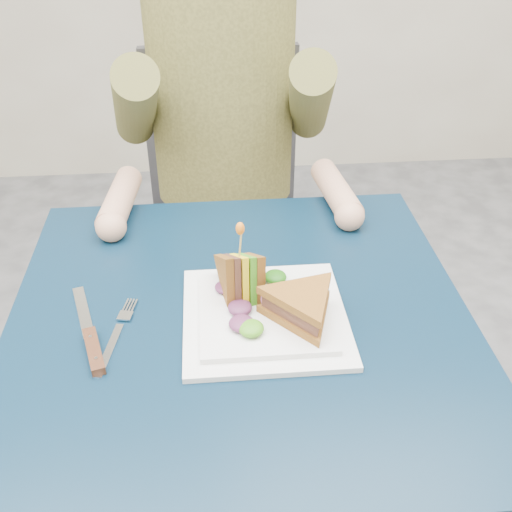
{
  "coord_description": "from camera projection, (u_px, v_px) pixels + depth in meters",
  "views": [
    {
      "loc": [
        -0.04,
        -0.75,
        1.36
      ],
      "look_at": [
        0.03,
        0.03,
        0.82
      ],
      "focal_mm": 42.0,
      "sensor_mm": 36.0,
      "label": 1
    }
  ],
  "objects": [
    {
      "name": "table",
      "position": [
        241.0,
        349.0,
        1.02
      ],
      "size": [
        0.75,
        0.75,
        0.73
      ],
      "color": "black",
      "rests_on": "ground"
    },
    {
      "name": "chair",
      "position": [
        225.0,
        197.0,
        1.68
      ],
      "size": [
        0.42,
        0.4,
        0.93
      ],
      "color": "#47474C",
      "rests_on": "ground"
    },
    {
      "name": "diner",
      "position": [
        222.0,
        78.0,
        1.38
      ],
      "size": [
        0.54,
        0.59,
        0.74
      ],
      "color": "brown",
      "rests_on": "chair"
    },
    {
      "name": "plate",
      "position": [
        265.0,
        315.0,
        0.96
      ],
      "size": [
        0.26,
        0.26,
        0.02
      ],
      "color": "white",
      "rests_on": "table"
    },
    {
      "name": "sandwich_flat",
      "position": [
        302.0,
        306.0,
        0.92
      ],
      "size": [
        0.21,
        0.21,
        0.05
      ],
      "color": "brown",
      "rests_on": "plate"
    },
    {
      "name": "sandwich_upright",
      "position": [
        241.0,
        277.0,
        0.97
      ],
      "size": [
        0.09,
        0.14,
        0.14
      ],
      "color": "brown",
      "rests_on": "plate"
    },
    {
      "name": "fork",
      "position": [
        115.0,
        337.0,
        0.92
      ],
      "size": [
        0.05,
        0.18,
        0.01
      ],
      "color": "silver",
      "rests_on": "table"
    },
    {
      "name": "knife",
      "position": [
        92.0,
        343.0,
        0.91
      ],
      "size": [
        0.08,
        0.22,
        0.02
      ],
      "color": "silver",
      "rests_on": "table"
    },
    {
      "name": "toothpick",
      "position": [
        240.0,
        244.0,
        0.93
      ],
      "size": [
        0.01,
        0.01,
        0.06
      ],
      "primitive_type": "cylinder",
      "rotation": [
        0.14,
        0.07,
        0.0
      ],
      "color": "tan",
      "rests_on": "sandwich_upright"
    },
    {
      "name": "toothpick_frill",
      "position": [
        240.0,
        229.0,
        0.91
      ],
      "size": [
        0.01,
        0.01,
        0.02
      ],
      "primitive_type": "ellipsoid",
      "color": "orange",
      "rests_on": "sandwich_upright"
    },
    {
      "name": "lettuce_spill",
      "position": [
        267.0,
        301.0,
        0.95
      ],
      "size": [
        0.15,
        0.13,
        0.02
      ],
      "primitive_type": null,
      "color": "#337A14",
      "rests_on": "plate"
    },
    {
      "name": "onion_ring",
      "position": [
        274.0,
        300.0,
        0.95
      ],
      "size": [
        0.04,
        0.04,
        0.02
      ],
      "primitive_type": "torus",
      "rotation": [
        0.44,
        0.0,
        0.0
      ],
      "color": "#9E4C7A",
      "rests_on": "plate"
    }
  ]
}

